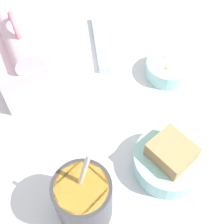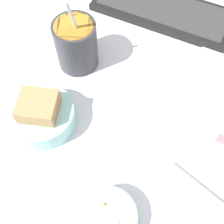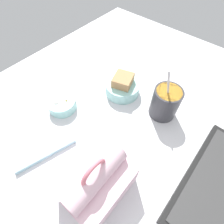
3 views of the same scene
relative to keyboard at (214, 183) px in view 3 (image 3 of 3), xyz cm
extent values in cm
cube|color=silver|center=(2.73, -35.11, -2.02)|extent=(140.00, 110.00, 2.00)
cube|color=black|center=(0.00, 0.00, -0.12)|extent=(36.84, 14.85, 1.80)
cube|color=#333333|center=(0.00, 0.00, 0.93)|extent=(33.90, 12.18, 0.30)
cube|color=beige|center=(21.98, -24.28, 4.21)|extent=(17.50, 13.65, 10.45)
cylinder|color=beige|center=(21.98, -24.28, 11.01)|extent=(16.62, 5.74, 5.74)
cube|color=#DB707F|center=(25.05, -31.20, 1.86)|extent=(4.90, 0.30, 3.13)
torus|color=#DB707F|center=(21.98, -24.28, 13.59)|extent=(7.12, 1.00, 7.12)
cylinder|color=#333338|center=(-12.32, -24.37, 4.72)|extent=(9.45, 9.45, 11.48)
cylinder|color=#C6892D|center=(-12.32, -24.37, 10.16)|extent=(8.32, 8.32, 0.60)
cylinder|color=silver|center=(-11.61, -24.85, 11.70)|extent=(0.70, 3.87, 12.98)
cylinder|color=#93D1CC|center=(-11.04, -41.80, 1.32)|extent=(13.42, 13.42, 4.67)
cube|color=#A87F51|center=(-11.04, -41.80, 3.89)|extent=(9.09, 8.66, 6.54)
cylinder|color=#93D1CC|center=(9.62, -53.83, 0.94)|extent=(10.26, 10.26, 3.91)
ellipsoid|color=white|center=(11.16, -54.60, 1.99)|extent=(2.79, 2.79, 3.28)
cone|color=#EFBC47|center=(8.34, -52.40, 2.01)|extent=(4.63, 4.63, 3.32)
sphere|color=black|center=(9.95, -56.95, 0.97)|extent=(1.23, 1.23, 1.23)
sphere|color=black|center=(10.38, -56.35, 0.97)|extent=(1.23, 1.23, 1.23)
cube|color=#99C6D6|center=(25.24, -43.31, -0.22)|extent=(19.19, 7.81, 1.60)
camera|label=1|loc=(-29.61, -21.52, 55.21)|focal=50.00mm
camera|label=2|loc=(13.58, -60.28, 52.15)|focal=45.00mm
camera|label=3|loc=(28.11, -13.93, 51.47)|focal=28.00mm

